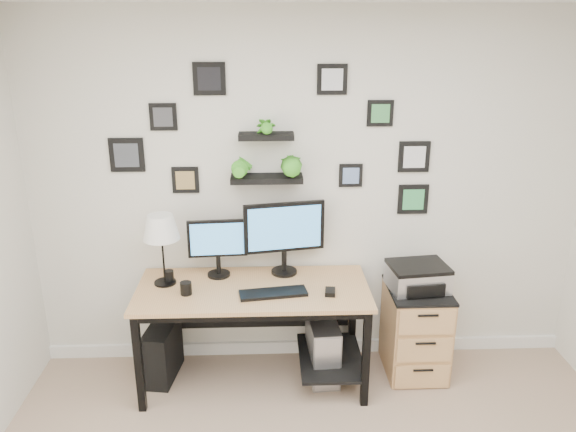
{
  "coord_description": "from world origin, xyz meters",
  "views": [
    {
      "loc": [
        -0.3,
        -1.86,
        2.48
      ],
      "look_at": [
        -0.16,
        1.83,
        1.2
      ],
      "focal_mm": 35.0,
      "sensor_mm": 36.0,
      "label": 1
    }
  ],
  "objects_px": {
    "monitor_right": "(284,232)",
    "printer": "(418,277)",
    "mug": "(186,288)",
    "pc_tower_black": "(163,351)",
    "file_cabinet": "(415,330)",
    "monitor_left": "(218,244)",
    "table_lamp": "(161,229)",
    "desk": "(258,301)",
    "pc_tower_grey": "(323,348)"
  },
  "relations": [
    {
      "from": "desk",
      "to": "mug",
      "type": "relative_size",
      "value": 18.35
    },
    {
      "from": "monitor_left",
      "to": "file_cabinet",
      "type": "relative_size",
      "value": 0.63
    },
    {
      "from": "printer",
      "to": "monitor_left",
      "type": "bearing_deg",
      "value": 176.06
    },
    {
      "from": "monitor_right",
      "to": "table_lamp",
      "type": "distance_m",
      "value": 0.85
    },
    {
      "from": "desk",
      "to": "monitor_right",
      "type": "xyz_separation_m",
      "value": [
        0.19,
        0.19,
        0.44
      ]
    },
    {
      "from": "mug",
      "to": "printer",
      "type": "distance_m",
      "value": 1.63
    },
    {
      "from": "pc_tower_black",
      "to": "monitor_right",
      "type": "bearing_deg",
      "value": 17.3
    },
    {
      "from": "table_lamp",
      "to": "printer",
      "type": "relative_size",
      "value": 1.16
    },
    {
      "from": "monitor_right",
      "to": "file_cabinet",
      "type": "height_order",
      "value": "monitor_right"
    },
    {
      "from": "monitor_left",
      "to": "printer",
      "type": "distance_m",
      "value": 1.44
    },
    {
      "from": "monitor_right",
      "to": "printer",
      "type": "relative_size",
      "value": 1.32
    },
    {
      "from": "monitor_right",
      "to": "mug",
      "type": "relative_size",
      "value": 6.6
    },
    {
      "from": "table_lamp",
      "to": "pc_tower_grey",
      "type": "height_order",
      "value": "table_lamp"
    },
    {
      "from": "desk",
      "to": "monitor_left",
      "type": "xyz_separation_m",
      "value": [
        -0.28,
        0.16,
        0.37
      ]
    },
    {
      "from": "desk",
      "to": "monitor_right",
      "type": "bearing_deg",
      "value": 45.31
    },
    {
      "from": "mug",
      "to": "file_cabinet",
      "type": "bearing_deg",
      "value": 6.08
    },
    {
      "from": "pc_tower_black",
      "to": "printer",
      "type": "bearing_deg",
      "value": 8.87
    },
    {
      "from": "mug",
      "to": "desk",
      "type": "bearing_deg",
      "value": 13.52
    },
    {
      "from": "monitor_right",
      "to": "table_lamp",
      "type": "relative_size",
      "value": 1.14
    },
    {
      "from": "monitor_right",
      "to": "table_lamp",
      "type": "bearing_deg",
      "value": -170.93
    },
    {
      "from": "desk",
      "to": "monitor_left",
      "type": "relative_size",
      "value": 3.76
    },
    {
      "from": "printer",
      "to": "monitor_right",
      "type": "bearing_deg",
      "value": 172.56
    },
    {
      "from": "pc_tower_black",
      "to": "file_cabinet",
      "type": "height_order",
      "value": "file_cabinet"
    },
    {
      "from": "desk",
      "to": "pc_tower_black",
      "type": "bearing_deg",
      "value": 175.98
    },
    {
      "from": "pc_tower_grey",
      "to": "table_lamp",
      "type": "bearing_deg",
      "value": 178.17
    },
    {
      "from": "table_lamp",
      "to": "printer",
      "type": "distance_m",
      "value": 1.83
    },
    {
      "from": "monitor_right",
      "to": "table_lamp",
      "type": "xyz_separation_m",
      "value": [
        -0.84,
        -0.13,
        0.09
      ]
    },
    {
      "from": "desk",
      "to": "monitor_left",
      "type": "distance_m",
      "value": 0.5
    },
    {
      "from": "monitor_left",
      "to": "file_cabinet",
      "type": "height_order",
      "value": "monitor_left"
    },
    {
      "from": "monitor_right",
      "to": "pc_tower_grey",
      "type": "height_order",
      "value": "monitor_right"
    },
    {
      "from": "mug",
      "to": "printer",
      "type": "bearing_deg",
      "value": 6.44
    },
    {
      "from": "desk",
      "to": "monitor_right",
      "type": "relative_size",
      "value": 2.78
    },
    {
      "from": "monitor_left",
      "to": "pc_tower_grey",
      "type": "xyz_separation_m",
      "value": [
        0.75,
        -0.14,
        -0.78
      ]
    },
    {
      "from": "printer",
      "to": "pc_tower_grey",
      "type": "bearing_deg",
      "value": -176.14
    },
    {
      "from": "monitor_left",
      "to": "pc_tower_black",
      "type": "distance_m",
      "value": 0.91
    },
    {
      "from": "monitor_right",
      "to": "mug",
      "type": "height_order",
      "value": "monitor_right"
    },
    {
      "from": "file_cabinet",
      "to": "desk",
      "type": "bearing_deg",
      "value": -177.1
    },
    {
      "from": "monitor_left",
      "to": "printer",
      "type": "height_order",
      "value": "monitor_left"
    },
    {
      "from": "monitor_left",
      "to": "printer",
      "type": "relative_size",
      "value": 0.97
    },
    {
      "from": "table_lamp",
      "to": "mug",
      "type": "bearing_deg",
      "value": -45.51
    },
    {
      "from": "pc_tower_grey",
      "to": "printer",
      "type": "relative_size",
      "value": 1.06
    },
    {
      "from": "monitor_right",
      "to": "printer",
      "type": "height_order",
      "value": "monitor_right"
    },
    {
      "from": "mug",
      "to": "monitor_right",
      "type": "bearing_deg",
      "value": 24.6
    },
    {
      "from": "desk",
      "to": "table_lamp",
      "type": "bearing_deg",
      "value": 175.0
    },
    {
      "from": "mug",
      "to": "pc_tower_grey",
      "type": "relative_size",
      "value": 0.19
    },
    {
      "from": "desk",
      "to": "table_lamp",
      "type": "xyz_separation_m",
      "value": [
        -0.65,
        0.06,
        0.53
      ]
    },
    {
      "from": "table_lamp",
      "to": "monitor_right",
      "type": "bearing_deg",
      "value": 9.07
    },
    {
      "from": "desk",
      "to": "pc_tower_grey",
      "type": "distance_m",
      "value": 0.61
    },
    {
      "from": "monitor_left",
      "to": "monitor_right",
      "type": "bearing_deg",
      "value": 3.14
    },
    {
      "from": "table_lamp",
      "to": "pc_tower_black",
      "type": "height_order",
      "value": "table_lamp"
    }
  ]
}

